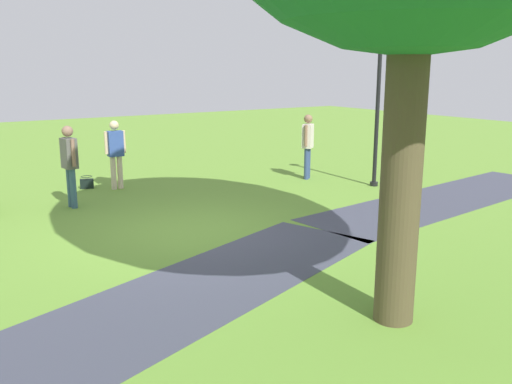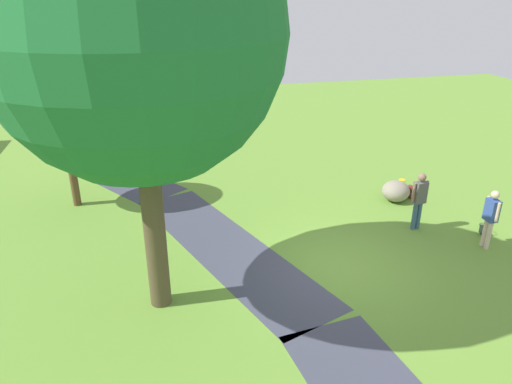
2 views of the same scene
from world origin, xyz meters
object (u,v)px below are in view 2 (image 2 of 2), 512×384
(young_tree_near_path, at_px, (63,116))
(backpack_by_boulder, at_px, (411,192))
(handbag_on_grass, at_px, (483,230))
(frisbee_on_grass, at_px, (402,180))
(large_shade_tree, at_px, (135,35))
(woman_with_handbag, at_px, (491,215))
(lawn_boulder, at_px, (396,191))
(man_near_boulder, at_px, (419,197))

(young_tree_near_path, relative_size, backpack_by_boulder, 10.69)
(handbag_on_grass, distance_m, frisbee_on_grass, 4.33)
(large_shade_tree, relative_size, woman_with_handbag, 5.10)
(young_tree_near_path, xyz_separation_m, lawn_boulder, (-2.31, -10.30, -2.65))
(man_near_boulder, xyz_separation_m, backpack_by_boulder, (2.05, -1.11, -0.83))
(woman_with_handbag, bearing_deg, backpack_by_boulder, 2.52)
(man_near_boulder, xyz_separation_m, handbag_on_grass, (-0.82, -1.71, -0.88))
(large_shade_tree, relative_size, frisbee_on_grass, 34.06)
(woman_with_handbag, distance_m, handbag_on_grass, 1.13)
(young_tree_near_path, height_order, lawn_boulder, young_tree_near_path)
(man_near_boulder, xyz_separation_m, frisbee_on_grass, (3.51, -1.66, -1.01))
(large_shade_tree, height_order, backpack_by_boulder, large_shade_tree)
(lawn_boulder, distance_m, handbag_on_grass, 3.07)
(handbag_on_grass, distance_m, backpack_by_boulder, 2.93)
(woman_with_handbag, bearing_deg, man_near_boulder, 41.24)
(lawn_boulder, height_order, backpack_by_boulder, lawn_boulder)
(handbag_on_grass, height_order, backpack_by_boulder, backpack_by_boulder)
(young_tree_near_path, height_order, frisbee_on_grass, young_tree_near_path)
(backpack_by_boulder, bearing_deg, large_shade_tree, 113.45)
(large_shade_tree, bearing_deg, man_near_boulder, -77.29)
(backpack_by_boulder, bearing_deg, frisbee_on_grass, -20.84)
(backpack_by_boulder, relative_size, frisbee_on_grass, 1.59)
(man_near_boulder, bearing_deg, woman_with_handbag, -138.76)
(man_near_boulder, relative_size, handbag_on_grass, 5.04)
(large_shade_tree, bearing_deg, woman_with_handbag, -88.29)
(woman_with_handbag, bearing_deg, frisbee_on_grass, -4.66)
(woman_with_handbag, bearing_deg, handbag_on_grass, -35.89)
(man_near_boulder, distance_m, backpack_by_boulder, 2.47)
(woman_with_handbag, xyz_separation_m, man_near_boulder, (1.44, 1.26, 0.05))
(large_shade_tree, distance_m, frisbee_on_grass, 12.06)
(handbag_on_grass, bearing_deg, lawn_boulder, 23.80)
(man_near_boulder, bearing_deg, backpack_by_boulder, -28.37)
(large_shade_tree, distance_m, handbag_on_grass, 10.88)
(lawn_boulder, relative_size, backpack_by_boulder, 3.42)
(frisbee_on_grass, bearing_deg, young_tree_near_path, 86.11)
(woman_with_handbag, relative_size, frisbee_on_grass, 6.68)
(lawn_boulder, bearing_deg, backpack_by_boulder, -84.23)
(large_shade_tree, distance_m, young_tree_near_path, 7.01)
(large_shade_tree, height_order, lawn_boulder, large_shade_tree)
(woman_with_handbag, bearing_deg, young_tree_near_path, 62.64)
(man_near_boulder, height_order, backpack_by_boulder, man_near_boulder)
(lawn_boulder, relative_size, handbag_on_grass, 3.94)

